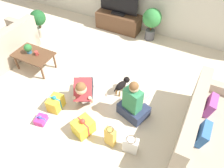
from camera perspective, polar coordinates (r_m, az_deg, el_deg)
ground_plane at (r=4.75m, az=-5.19°, el=-0.62°), size 16.00×16.00×0.00m
sofa_right at (r=4.02m, az=23.67°, el=-11.16°), size 0.92×1.89×0.84m
coffee_table at (r=5.23m, az=-19.80°, el=6.97°), size 0.87×0.56×0.42m
tv_console at (r=6.42m, az=1.68°, el=15.96°), size 1.25×0.45×0.48m
tv at (r=6.16m, az=1.80°, el=20.61°), size 1.09×0.20×0.75m
potted_plant_corner_left at (r=6.30m, az=-18.65°, el=15.47°), size 0.41×0.41×0.75m
potted_plant_back_right at (r=5.93m, az=10.36°, el=16.06°), size 0.49×0.49×0.87m
person_kneeling at (r=4.24m, az=-7.40°, el=-1.47°), size 0.61×0.78×0.76m
person_sitting at (r=4.02m, az=5.60°, el=-5.23°), size 0.62×0.58×0.89m
dog at (r=4.48m, az=2.76°, el=-0.10°), size 0.22×0.46×0.32m
gift_box_a at (r=3.95m, az=-7.48°, el=-10.96°), size 0.38×0.42×0.36m
gift_box_b at (r=4.38m, az=-14.51°, el=-4.82°), size 0.26×0.33×0.34m
gift_box_c at (r=4.30m, az=-18.06°, el=-8.88°), size 0.22×0.25×0.18m
gift_bag_a at (r=3.72m, az=4.91°, el=-15.56°), size 0.26×0.17×0.34m
gift_bag_b at (r=3.73m, az=-0.45°, el=-13.60°), size 0.19×0.14×0.44m
mug at (r=5.12m, az=-19.12°, el=7.62°), size 0.12×0.08×0.09m
tabletop_plant at (r=5.19m, az=-21.09°, el=8.70°), size 0.17×0.17×0.22m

